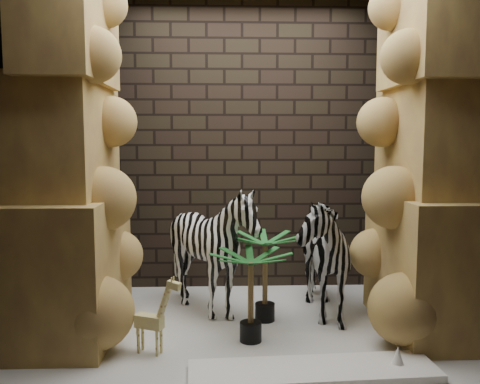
{
  "coord_description": "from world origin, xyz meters",
  "views": [
    {
      "loc": [
        -0.22,
        -3.96,
        1.54
      ],
      "look_at": [
        -0.06,
        0.15,
        1.12
      ],
      "focal_mm": 37.49,
      "sensor_mm": 36.0,
      "label": 1
    }
  ],
  "objects_px": {
    "zebra_right": "(314,243)",
    "palm_back": "(251,296)",
    "giraffe_toy": "(149,313)",
    "surfboard": "(313,371)",
    "palm_front": "(265,277)",
    "zebra_left": "(213,256)"
  },
  "relations": [
    {
      "from": "zebra_right",
      "to": "palm_back",
      "type": "xyz_separation_m",
      "value": [
        -0.59,
        -0.61,
        -0.28
      ]
    },
    {
      "from": "giraffe_toy",
      "to": "surfboard",
      "type": "relative_size",
      "value": 0.37
    },
    {
      "from": "palm_front",
      "to": "giraffe_toy",
      "type": "bearing_deg",
      "value": -144.84
    },
    {
      "from": "surfboard",
      "to": "zebra_left",
      "type": "bearing_deg",
      "value": 116.9
    },
    {
      "from": "zebra_right",
      "to": "giraffe_toy",
      "type": "height_order",
      "value": "zebra_right"
    },
    {
      "from": "palm_front",
      "to": "surfboard",
      "type": "height_order",
      "value": "palm_front"
    },
    {
      "from": "zebra_right",
      "to": "giraffe_toy",
      "type": "xyz_separation_m",
      "value": [
        -1.34,
        -0.8,
        -0.34
      ]
    },
    {
      "from": "zebra_right",
      "to": "surfboard",
      "type": "bearing_deg",
      "value": -103.91
    },
    {
      "from": "zebra_right",
      "to": "zebra_left",
      "type": "relative_size",
      "value": 1.1
    },
    {
      "from": "palm_back",
      "to": "palm_front",
      "type": "bearing_deg",
      "value": 71.49
    },
    {
      "from": "giraffe_toy",
      "to": "palm_back",
      "type": "height_order",
      "value": "palm_back"
    },
    {
      "from": "palm_back",
      "to": "zebra_left",
      "type": "bearing_deg",
      "value": 116.7
    },
    {
      "from": "zebra_right",
      "to": "surfboard",
      "type": "height_order",
      "value": "zebra_right"
    },
    {
      "from": "zebra_left",
      "to": "giraffe_toy",
      "type": "relative_size",
      "value": 1.94
    },
    {
      "from": "zebra_left",
      "to": "zebra_right",
      "type": "bearing_deg",
      "value": 9.55
    },
    {
      "from": "zebra_left",
      "to": "surfboard",
      "type": "xyz_separation_m",
      "value": [
        0.68,
        -1.17,
        -0.51
      ]
    },
    {
      "from": "palm_back",
      "to": "surfboard",
      "type": "xyz_separation_m",
      "value": [
        0.38,
        -0.57,
        -0.33
      ]
    },
    {
      "from": "palm_back",
      "to": "surfboard",
      "type": "height_order",
      "value": "palm_back"
    },
    {
      "from": "palm_back",
      "to": "surfboard",
      "type": "distance_m",
      "value": 0.77
    },
    {
      "from": "zebra_right",
      "to": "palm_front",
      "type": "distance_m",
      "value": 0.54
    },
    {
      "from": "zebra_left",
      "to": "palm_back",
      "type": "bearing_deg",
      "value": -54.62
    },
    {
      "from": "zebra_left",
      "to": "palm_front",
      "type": "xyz_separation_m",
      "value": [
        0.45,
        -0.15,
        -0.15
      ]
    }
  ]
}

